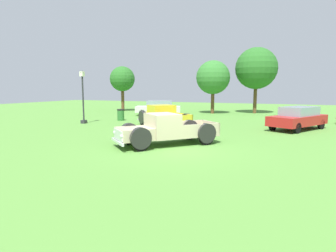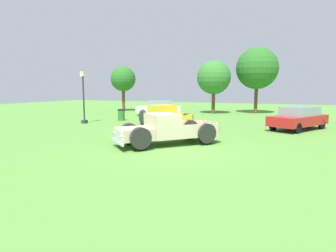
# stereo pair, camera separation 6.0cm
# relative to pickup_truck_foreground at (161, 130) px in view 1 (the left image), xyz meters

# --- Properties ---
(ground_plane) EXTENTS (80.00, 80.00, 0.00)m
(ground_plane) POSITION_rel_pickup_truck_foreground_xyz_m (0.87, -0.49, -0.72)
(ground_plane) COLOR #548C38
(pickup_truck_foreground) EXTENTS (4.57, 4.80, 1.50)m
(pickup_truck_foreground) POSITION_rel_pickup_truck_foreground_xyz_m (0.00, 0.00, 0.00)
(pickup_truck_foreground) COLOR #C6B793
(pickup_truck_foreground) RESTS_ON ground_plane
(pickup_truck_behind_left) EXTENTS (4.97, 4.43, 1.52)m
(pickup_truck_behind_left) POSITION_rel_pickup_truck_foreground_xyz_m (-2.78, 6.08, 0.01)
(pickup_truck_behind_left) COLOR yellow
(pickup_truck_behind_left) RESTS_ON ground_plane
(sedan_distant_a) EXTENTS (3.76, 4.78, 1.49)m
(sedan_distant_a) POSITION_rel_pickup_truck_foreground_xyz_m (6.02, 8.18, 0.06)
(sedan_distant_a) COLOR #B21E1E
(sedan_distant_a) RESTS_ON ground_plane
(sedan_distant_b) EXTENTS (4.70, 3.17, 1.45)m
(sedan_distant_b) POSITION_rel_pickup_truck_foreground_xyz_m (-6.46, 13.53, 0.05)
(sedan_distant_b) COLOR silver
(sedan_distant_b) RESTS_ON ground_plane
(lamp_post_near) EXTENTS (0.36, 0.36, 3.99)m
(lamp_post_near) POSITION_rel_pickup_truck_foreground_xyz_m (-8.98, 5.40, 1.37)
(lamp_post_near) COLOR #2D2D33
(lamp_post_near) RESTS_ON ground_plane
(trash_can) EXTENTS (0.59, 0.59, 0.95)m
(trash_can) POSITION_rel_pickup_truck_foreground_xyz_m (-7.43, 8.17, -0.24)
(trash_can) COLOR #2D6B2D
(trash_can) RESTS_ON ground_plane
(oak_tree_east) EXTENTS (2.88, 2.88, 5.17)m
(oak_tree_east) POSITION_rel_pickup_truck_foreground_xyz_m (-12.62, 16.81, 2.98)
(oak_tree_east) COLOR brown
(oak_tree_east) RESTS_ON ground_plane
(oak_tree_west) EXTENTS (3.51, 3.51, 5.54)m
(oak_tree_west) POSITION_rel_pickup_truck_foreground_xyz_m (-2.11, 17.68, 3.05)
(oak_tree_west) COLOR brown
(oak_tree_west) RESTS_ON ground_plane
(oak_tree_center) EXTENTS (4.36, 4.36, 6.91)m
(oak_tree_center) POSITION_rel_pickup_truck_foreground_xyz_m (1.97, 19.78, 4.00)
(oak_tree_center) COLOR brown
(oak_tree_center) RESTS_ON ground_plane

